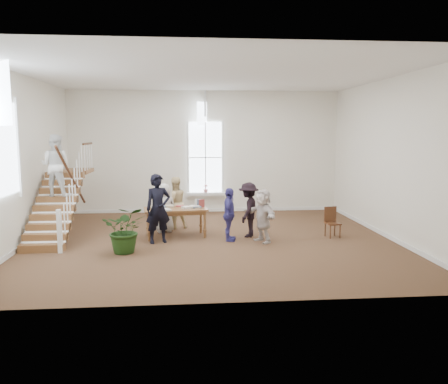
{
  "coord_description": "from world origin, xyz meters",
  "views": [
    {
      "loc": [
        -0.7,
        -11.82,
        2.99
      ],
      "look_at": [
        0.35,
        0.4,
        1.3
      ],
      "focal_mm": 35.0,
      "sensor_mm": 36.0,
      "label": 1
    }
  ],
  "objects": [
    {
      "name": "ground",
      "position": [
        0.0,
        0.0,
        0.0
      ],
      "size": [
        10.0,
        10.0,
        0.0
      ],
      "primitive_type": "plane",
      "color": "#412C19",
      "rests_on": "ground"
    },
    {
      "name": "elderly_woman",
      "position": [
        -1.38,
        1.13,
        0.74
      ],
      "size": [
        0.84,
        0.69,
        1.48
      ],
      "primitive_type": "imported",
      "rotation": [
        0.0,
        0.0,
        3.48
      ],
      "color": "beige",
      "rests_on": "ground"
    },
    {
      "name": "woman_cluster_a",
      "position": [
        0.45,
        -0.08,
        0.74
      ],
      "size": [
        0.53,
        0.92,
        1.47
      ],
      "primitive_type": "imported",
      "rotation": [
        0.0,
        0.0,
        1.36
      ],
      "color": "#3C3682",
      "rests_on": "ground"
    },
    {
      "name": "woman_cluster_c",
      "position": [
        1.35,
        -0.28,
        0.73
      ],
      "size": [
        0.95,
        1.42,
        1.47
      ],
      "primitive_type": "imported",
      "rotation": [
        0.0,
        0.0,
        5.14
      ],
      "color": "beige",
      "rests_on": "ground"
    },
    {
      "name": "staircase",
      "position": [
        -4.34,
        0.75,
        1.62
      ],
      "size": [
        1.1,
        4.1,
        2.92
      ],
      "color": "brown",
      "rests_on": "ground"
    },
    {
      "name": "side_chair",
      "position": [
        3.43,
        0.14,
        0.47
      ],
      "size": [
        0.43,
        0.43,
        0.86
      ],
      "rotation": [
        0.0,
        0.0,
        0.17
      ],
      "color": "#3B2510",
      "rests_on": "ground"
    },
    {
      "name": "woman_cluster_b",
      "position": [
        1.05,
        0.37,
        0.79
      ],
      "size": [
        0.91,
        1.16,
        1.57
      ],
      "primitive_type": "imported",
      "rotation": [
        0.0,
        0.0,
        4.34
      ],
      "color": "black",
      "rests_on": "ground"
    },
    {
      "name": "floor_plant",
      "position": [
        -2.23,
        -1.06,
        0.59
      ],
      "size": [
        1.08,
        0.94,
        1.18
      ],
      "primitive_type": "imported",
      "rotation": [
        0.0,
        0.0,
        0.02
      ],
      "color": "#193511",
      "rests_on": "ground"
    },
    {
      "name": "police_officer",
      "position": [
        -1.48,
        -0.12,
        0.94
      ],
      "size": [
        0.8,
        0.66,
        1.88
      ],
      "primitive_type": "imported",
      "rotation": [
        0.0,
        0.0,
        0.35
      ],
      "color": "black",
      "rests_on": "ground"
    },
    {
      "name": "room_shell",
      "position": [
        -0.0,
        4.39,
        0.4
      ],
      "size": [
        10.49,
        10.0,
        10.0
      ],
      "color": "white",
      "rests_on": "ground"
    },
    {
      "name": "library_table",
      "position": [
        -1.02,
        0.53,
        0.75
      ],
      "size": [
        1.87,
        1.11,
        0.89
      ],
      "rotation": [
        0.0,
        0.0,
        0.13
      ],
      "color": "brown",
      "rests_on": "ground"
    },
    {
      "name": "person_yellow",
      "position": [
        -1.08,
        1.63,
        0.81
      ],
      "size": [
        0.95,
        0.85,
        1.61
      ],
      "primitive_type": "imported",
      "rotation": [
        0.0,
        0.0,
        3.51
      ],
      "color": "beige",
      "rests_on": "ground"
    }
  ]
}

